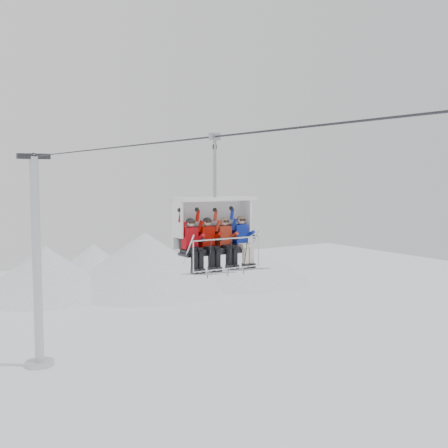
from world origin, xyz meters
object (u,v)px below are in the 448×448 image
skier_center_right (226,240)px  skier_far_left (192,242)px  lift_tower_right (37,276)px  skier_far_right (242,239)px  skier_center_left (209,241)px  chairlift_carrier (213,224)px

skier_center_right → skier_far_left: bearing=179.9°
lift_tower_right → skier_far_right: (0.87, -21.66, 4.44)m
skier_far_left → skier_center_right: skier_far_left is taller
skier_center_left → skier_center_right: size_ratio=1.00×
skier_far_left → skier_center_right: size_ratio=1.00×
skier_center_left → skier_center_right: 0.60m
skier_center_right → skier_far_right: size_ratio=1.00×
chairlift_carrier → skier_far_left: (-0.89, -0.30, -0.47)m
skier_center_left → skier_far_right: (1.20, 0.00, 0.00)m
skier_far_left → lift_tower_right: bearing=87.6°
chairlift_carrier → skier_center_left: bearing=-136.9°
chairlift_carrier → skier_center_right: (0.28, -0.31, -0.48)m
skier_far_right → skier_center_right: bearing=-179.7°
skier_center_left → skier_center_right: skier_center_left is taller
chairlift_carrier → skier_center_left: 0.65m
skier_center_right → skier_far_right: 0.60m
skier_far_left → chairlift_carrier: bearing=18.8°
skier_far_left → skier_center_left: 0.57m
lift_tower_right → skier_far_right: 22.13m
lift_tower_right → skier_center_right: bearing=-89.3°
lift_tower_right → chairlift_carrier: (0.00, -21.36, 4.91)m
lift_tower_right → skier_center_right: 22.12m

